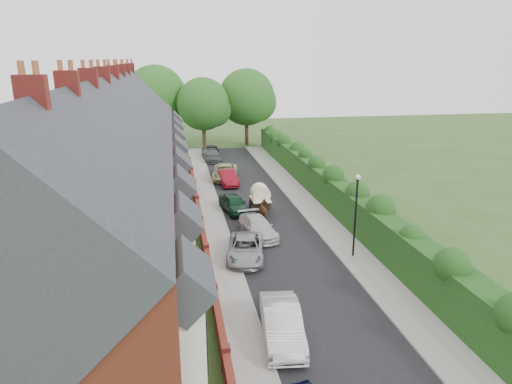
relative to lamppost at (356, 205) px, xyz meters
The scene contains 23 objects.
ground 6.20m from the lamppost, 130.36° to the right, with size 140.00×140.00×0.00m, color #2D4C1E.
road 8.66m from the lamppost, 119.12° to the left, with size 6.00×58.00×0.02m, color black.
pavement_hedge_side 7.71m from the lamppost, 88.36° to the left, with size 2.20×58.00×0.12m, color gray.
pavement_house_side 10.93m from the lamppost, 137.91° to the left, with size 1.70×58.00×0.12m, color gray.
kerb_hedge_side 7.76m from the lamppost, 96.92° to the left, with size 0.18×58.00×0.13m, color #979792.
kerb_house_side 10.38m from the lamppost, 134.79° to the left, with size 0.18×58.00×0.13m, color #979792.
hedge 7.47m from the lamppost, 74.05° to the left, with size 2.10×58.00×2.85m.
terrace_row 15.52m from the lamppost, 157.25° to the left, with size 9.05×40.50×11.50m.
garden_wall_row 10.98m from the lamppost, 145.56° to the left, with size 0.35×40.35×1.10m.
lamppost is the anchor object (origin of this frame).
tree_far_left 36.66m from the lamppost, 99.53° to the left, with size 7.14×6.80×9.29m.
tree_far_right 38.20m from the lamppost, 90.02° to the left, with size 7.98×7.60×10.31m.
tree_far_back 41.01m from the lamppost, 107.06° to the left, with size 8.40×8.00×10.82m.
car_silver_a 9.94m from the lamppost, 129.89° to the right, with size 1.59×4.55×1.50m, color silver.
car_silver_b 7.00m from the lamppost, behind, with size 2.12×4.61×1.28m, color #95989C.
car_white 7.18m from the lamppost, 139.08° to the left, with size 1.81×4.46×1.29m, color silver.
car_green 11.68m from the lamppost, 121.46° to the left, with size 1.61×4.01×1.37m, color #0F321D.
car_red 18.81m from the lamppost, 107.19° to the left, with size 1.48×4.25×1.40m, color maroon.
car_beige 20.83m from the lamppost, 105.36° to the left, with size 2.37×5.14×1.43m, color beige.
car_grey 29.25m from the lamppost, 101.98° to the left, with size 1.93×4.74×1.38m, color #4F5255.
car_black 31.76m from the lamppost, 100.48° to the left, with size 1.68×4.19×1.43m, color black.
horse 8.50m from the lamppost, 119.32° to the left, with size 0.83×1.81×1.53m, color #51351E.
horse_cart 10.07m from the lamppost, 113.75° to the left, with size 1.45×3.22×2.32m.
Camera 1 is at (-6.86, -19.89, 11.56)m, focal length 32.00 mm.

